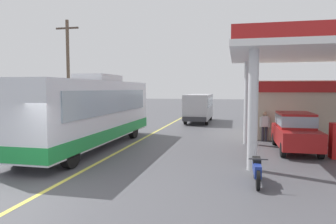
# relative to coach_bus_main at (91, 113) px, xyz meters

# --- Properties ---
(ground) EXTENTS (120.00, 120.00, 0.00)m
(ground) POSITION_rel_coach_bus_main_xyz_m (1.73, 13.30, -1.72)
(ground) COLOR #4C4C51
(lane_divider_stripe) EXTENTS (0.16, 50.00, 0.01)m
(lane_divider_stripe) POSITION_rel_coach_bus_main_xyz_m (1.73, 8.30, -1.72)
(lane_divider_stripe) COLOR #D8CC4C
(lane_divider_stripe) RESTS_ON ground
(coach_bus_main) EXTENTS (2.60, 11.04, 3.69)m
(coach_bus_main) POSITION_rel_coach_bus_main_xyz_m (0.00, 0.00, 0.00)
(coach_bus_main) COLOR silver
(coach_bus_main) RESTS_ON ground
(gas_station_roadside) EXTENTS (9.10, 11.95, 5.10)m
(gas_station_roadside) POSITION_rel_coach_bus_main_xyz_m (11.37, 4.22, 0.91)
(gas_station_roadside) COLOR #B21E1E
(gas_station_roadside) RESTS_ON ground
(car_at_pump) EXTENTS (1.70, 4.20, 1.82)m
(car_at_pump) POSITION_rel_coach_bus_main_xyz_m (9.84, 1.34, -0.71)
(car_at_pump) COLOR maroon
(car_at_pump) RESTS_ON ground
(minibus_opposing_lane) EXTENTS (2.04, 6.13, 2.44)m
(minibus_opposing_lane) POSITION_rel_coach_bus_main_xyz_m (3.89, 13.00, -0.25)
(minibus_opposing_lane) COLOR #A5A5AD
(minibus_opposing_lane) RESTS_ON ground
(motorcycle_parked_forecourt) EXTENTS (0.55, 1.80, 0.92)m
(motorcycle_parked_forecourt) POSITION_rel_coach_bus_main_xyz_m (7.74, -4.34, -1.28)
(motorcycle_parked_forecourt) COLOR black
(motorcycle_parked_forecourt) RESTS_ON ground
(pedestrian_near_pump) EXTENTS (0.55, 0.22, 1.66)m
(pedestrian_near_pump) POSITION_rel_coach_bus_main_xyz_m (8.67, 3.83, -0.79)
(pedestrian_near_pump) COLOR #33333F
(pedestrian_near_pump) RESTS_ON ground
(utility_pole_roadside) EXTENTS (1.80, 0.24, 8.03)m
(utility_pole_roadside) POSITION_rel_coach_bus_main_xyz_m (-5.24, 6.95, 2.48)
(utility_pole_roadside) COLOR brown
(utility_pole_roadside) RESTS_ON ground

